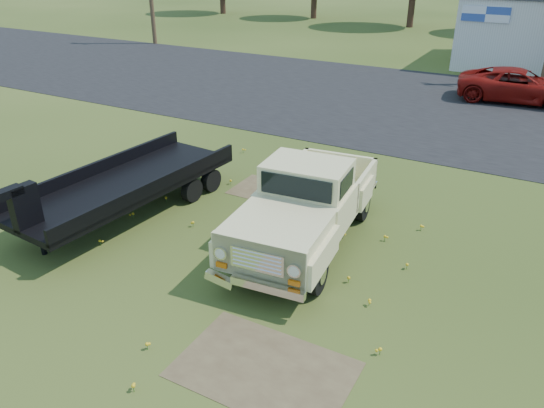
{
  "coord_description": "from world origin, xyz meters",
  "views": [
    {
      "loc": [
        4.99,
        -9.02,
        6.63
      ],
      "look_at": [
        -0.55,
        1.0,
        0.99
      ],
      "focal_mm": 35.0,
      "sensor_mm": 36.0,
      "label": 1
    }
  ],
  "objects": [
    {
      "name": "asphalt_lot",
      "position": [
        0.0,
        15.0,
        0.0
      ],
      "size": [
        90.0,
        14.0,
        0.02
      ],
      "primitive_type": "cube",
      "color": "black",
      "rests_on": "ground"
    },
    {
      "name": "flatbed_trailer",
      "position": [
        -4.74,
        0.43,
        0.96
      ],
      "size": [
        2.9,
        7.17,
        1.91
      ],
      "primitive_type": null,
      "rotation": [
        0.0,
        0.0,
        -0.08
      ],
      "color": "black",
      "rests_on": "ground"
    },
    {
      "name": "dirt_patch_a",
      "position": [
        1.5,
        -3.0,
        0.0
      ],
      "size": [
        3.0,
        2.0,
        0.01
      ],
      "primitive_type": "cube",
      "color": "brown",
      "rests_on": "ground"
    },
    {
      "name": "vintage_pickup_truck",
      "position": [
        0.24,
        1.24,
        1.07
      ],
      "size": [
        2.83,
        6.09,
        2.14
      ],
      "primitive_type": null,
      "rotation": [
        0.0,
        0.0,
        0.09
      ],
      "color": "beige",
      "rests_on": "ground"
    },
    {
      "name": "ground",
      "position": [
        0.0,
        0.0,
        0.0
      ],
      "size": [
        140.0,
        140.0,
        0.0
      ],
      "primitive_type": "plane",
      "color": "#2C4115",
      "rests_on": "ground"
    },
    {
      "name": "red_pickup",
      "position": [
        3.19,
        17.71,
        0.74
      ],
      "size": [
        5.56,
        2.99,
        1.48
      ],
      "primitive_type": "imported",
      "rotation": [
        0.0,
        0.0,
        1.67
      ],
      "color": "maroon",
      "rests_on": "ground"
    },
    {
      "name": "dirt_patch_b",
      "position": [
        -2.0,
        3.5,
        0.0
      ],
      "size": [
        2.2,
        1.6,
        0.01
      ],
      "primitive_type": "cube",
      "color": "brown",
      "rests_on": "ground"
    }
  ]
}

